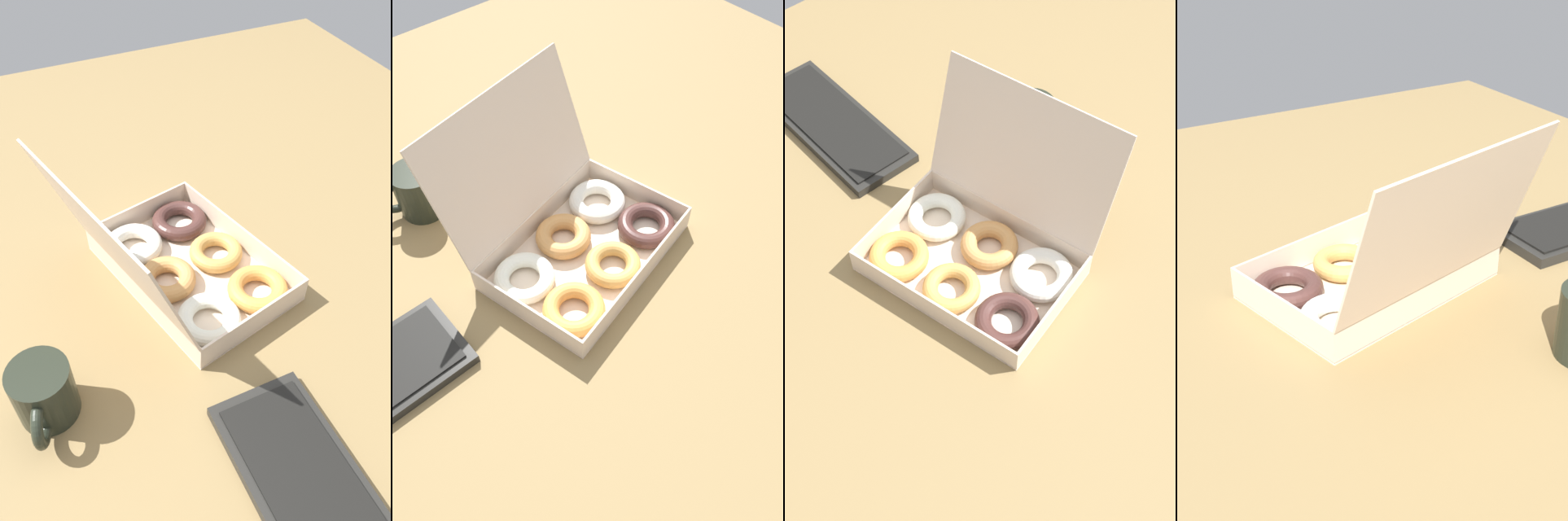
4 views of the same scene
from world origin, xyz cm
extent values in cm
cube|color=olive|center=(0.00, 0.00, -1.00)|extent=(180.00, 180.00, 2.00)
cube|color=beige|center=(-4.99, -2.41, 0.20)|extent=(38.83, 30.52, 0.40)
cube|color=beige|center=(-21.53, -6.34, 2.81)|extent=(5.75, 22.67, 4.83)
cube|color=beige|center=(11.55, 1.52, 2.81)|extent=(5.75, 22.67, 4.83)
cube|color=beige|center=(-2.35, -13.50, 2.81)|extent=(32.78, 8.15, 4.83)
cube|color=beige|center=(-7.62, 8.68, 2.81)|extent=(32.78, 8.15, 4.83)
cube|color=beige|center=(-8.54, 12.55, 16.20)|extent=(35.30, 15.66, 22.07)
torus|color=#D89042|center=(-14.80, -10.50, 1.80)|extent=(12.28, 12.28, 2.82)
torus|color=tan|center=(-3.62, -7.96, 1.80)|extent=(10.78, 10.78, 2.65)
torus|color=#462925|center=(7.39, -5.33, 1.80)|extent=(14.26, 14.26, 2.83)
torus|color=white|center=(-17.15, 0.26, 1.80)|extent=(14.65, 14.65, 2.69)
torus|color=tan|center=(-6.06, 2.86, 1.80)|extent=(13.23, 13.23, 3.00)
torus|color=silver|center=(4.56, 5.37, 1.80)|extent=(15.44, 15.44, 2.86)
cylinder|color=black|center=(-21.15, 27.53, 4.87)|extent=(8.75, 8.75, 9.75)
torus|color=black|center=(-25.63, 28.92, 4.87)|extent=(7.19, 3.59, 7.03)
cylinder|color=black|center=(-21.15, 27.53, 7.99)|extent=(7.70, 7.70, 0.58)
camera|label=1|loc=(-62.96, 23.56, 68.16)|focal=35.00mm
camera|label=2|loc=(-42.41, -45.50, 73.47)|focal=35.00mm
camera|label=3|loc=(49.76, -48.88, 104.91)|focal=50.00mm
camera|label=4|loc=(43.14, 80.98, 58.17)|focal=50.00mm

